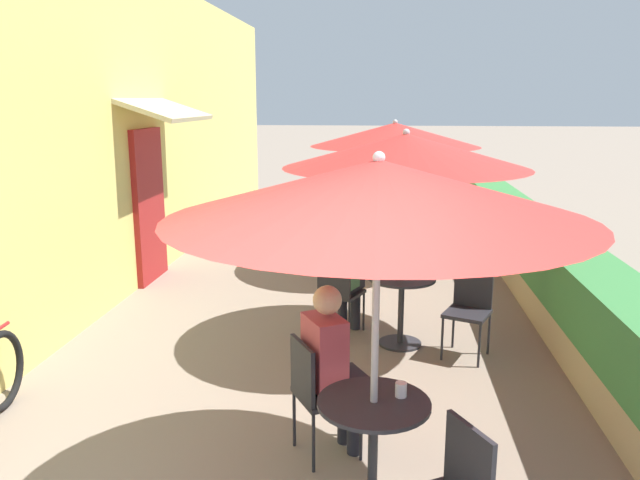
# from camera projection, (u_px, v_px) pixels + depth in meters

# --- Properties ---
(cafe_facade_wall) EXTENTS (0.98, 13.97, 4.20)m
(cafe_facade_wall) POSITION_uv_depth(u_px,v_px,m) (149.00, 127.00, 8.92)
(cafe_facade_wall) COLOR #E0CC6B
(cafe_facade_wall) RESTS_ON ground_plane
(planter_hedge) EXTENTS (0.60, 12.97, 1.01)m
(planter_hedge) POSITION_uv_depth(u_px,v_px,m) (520.00, 241.00, 8.77)
(planter_hedge) COLOR tan
(planter_hedge) RESTS_ON ground_plane
(patio_table_near) EXTENTS (0.68, 0.68, 0.72)m
(patio_table_near) POSITION_uv_depth(u_px,v_px,m) (373.00, 436.00, 3.76)
(patio_table_near) COLOR #28282D
(patio_table_near) RESTS_ON ground_plane
(patio_umbrella_near) EXTENTS (2.41, 2.41, 2.21)m
(patio_umbrella_near) POSITION_uv_depth(u_px,v_px,m) (378.00, 190.00, 3.43)
(patio_umbrella_near) COLOR #B7B7BC
(patio_umbrella_near) RESTS_ON ground_plane
(cafe_chair_near_right) EXTENTS (0.54, 0.54, 0.87)m
(cafe_chair_near_right) POSITION_uv_depth(u_px,v_px,m) (317.00, 388.00, 4.34)
(cafe_chair_near_right) COLOR #232328
(cafe_chair_near_right) RESTS_ON ground_plane
(seated_patron_near_right) EXTENTS (0.51, 0.47, 1.25)m
(seated_patron_near_right) POSITION_uv_depth(u_px,v_px,m) (332.00, 363.00, 4.34)
(seated_patron_near_right) COLOR #23232D
(seated_patron_near_right) RESTS_ON ground_plane
(coffee_cup_near) EXTENTS (0.07, 0.07, 0.09)m
(coffee_cup_near) POSITION_uv_depth(u_px,v_px,m) (401.00, 390.00, 3.76)
(coffee_cup_near) COLOR white
(coffee_cup_near) RESTS_ON patio_table_near
(patio_table_mid) EXTENTS (0.68, 0.68, 0.72)m
(patio_table_mid) POSITION_uv_depth(u_px,v_px,m) (401.00, 299.00, 6.36)
(patio_table_mid) COLOR #28282D
(patio_table_mid) RESTS_ON ground_plane
(patio_umbrella_mid) EXTENTS (2.41, 2.41, 2.21)m
(patio_umbrella_mid) POSITION_uv_depth(u_px,v_px,m) (406.00, 151.00, 6.03)
(patio_umbrella_mid) COLOR #B7B7BC
(patio_umbrella_mid) RESTS_ON ground_plane
(cafe_chair_mid_left) EXTENTS (0.52, 0.52, 0.87)m
(cafe_chair_mid_left) POSITION_uv_depth(u_px,v_px,m) (338.00, 289.00, 6.61)
(cafe_chair_mid_left) COLOR #232328
(cafe_chair_mid_left) RESTS_ON ground_plane
(seated_patron_mid_left) EXTENTS (0.45, 0.49, 1.25)m
(seated_patron_mid_left) POSITION_uv_depth(u_px,v_px,m) (343.00, 271.00, 6.66)
(seated_patron_mid_left) COLOR #23232D
(seated_patron_mid_left) RESTS_ON ground_plane
(cafe_chair_mid_right) EXTENTS (0.52, 0.52, 0.87)m
(cafe_chair_mid_right) POSITION_uv_depth(u_px,v_px,m) (469.00, 305.00, 6.10)
(cafe_chair_mid_right) COLOR #232328
(cafe_chair_mid_right) RESTS_ON ground_plane
(coffee_cup_mid) EXTENTS (0.07, 0.07, 0.09)m
(coffee_cup_mid) POSITION_uv_depth(u_px,v_px,m) (397.00, 269.00, 6.43)
(coffee_cup_mid) COLOR teal
(coffee_cup_mid) RESTS_ON patio_table_mid
(patio_table_far) EXTENTS (0.68, 0.68, 0.72)m
(patio_table_far) POSITION_uv_depth(u_px,v_px,m) (392.00, 238.00, 9.14)
(patio_table_far) COLOR #28282D
(patio_table_far) RESTS_ON ground_plane
(patio_umbrella_far) EXTENTS (2.41, 2.41, 2.21)m
(patio_umbrella_far) POSITION_uv_depth(u_px,v_px,m) (395.00, 135.00, 8.81)
(patio_umbrella_far) COLOR #B7B7BC
(patio_umbrella_far) RESTS_ON ground_plane
(cafe_chair_far_left) EXTENTS (0.46, 0.46, 0.87)m
(cafe_chair_far_left) POSITION_uv_depth(u_px,v_px,m) (346.00, 235.00, 9.23)
(cafe_chair_far_left) COLOR #232328
(cafe_chair_far_left) RESTS_ON ground_plane
(cafe_chair_far_right) EXTENTS (0.46, 0.46, 0.87)m
(cafe_chair_far_right) POSITION_uv_depth(u_px,v_px,m) (440.00, 238.00, 9.04)
(cafe_chair_far_right) COLOR #232328
(cafe_chair_far_right) RESTS_ON ground_plane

